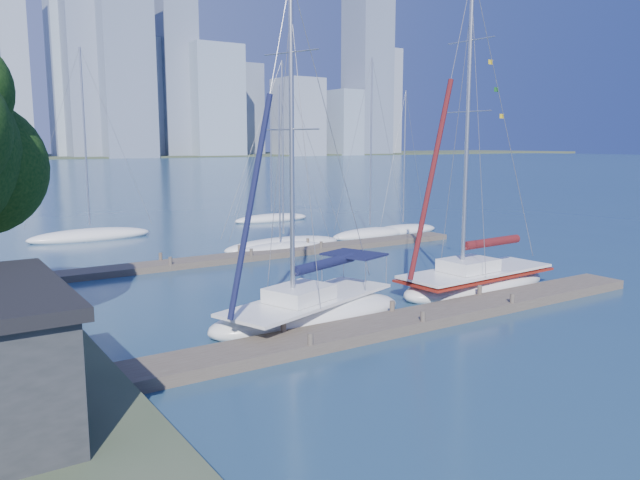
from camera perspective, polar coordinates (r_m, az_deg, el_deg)
ground at (r=24.63m, az=7.94°, el=-7.78°), size 700.00×700.00×0.00m
near_dock at (r=24.58m, az=7.95°, el=-7.34°), size 26.00×2.00×0.40m
far_dock at (r=38.65m, az=-5.52°, el=-1.37°), size 30.00×1.80×0.36m
sailboat_navy at (r=24.55m, az=-0.99°, el=-5.26°), size 9.04×5.48×13.43m
sailboat_maroon at (r=30.64m, az=14.12°, el=-2.43°), size 8.99×3.39×15.07m
bg_boat_2 at (r=40.57m, az=-3.66°, el=-0.80°), size 6.78×4.35×10.95m
bg_boat_3 at (r=41.87m, az=-3.36°, el=-0.45°), size 8.89×3.35×12.62m
bg_boat_4 at (r=47.13m, az=4.58°, el=0.59°), size 6.71×2.21×13.44m
bg_boat_5 at (r=49.47m, az=7.60°, el=0.90°), size 6.82×3.92×11.29m
bg_boat_6 at (r=48.88m, az=-20.25°, el=0.39°), size 9.11×4.59×14.07m
bg_boat_7 at (r=56.81m, az=-4.45°, el=1.97°), size 7.38×2.02×10.86m
skyline at (r=312.14m, az=-26.17°, el=13.30°), size 502.90×51.31×119.85m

